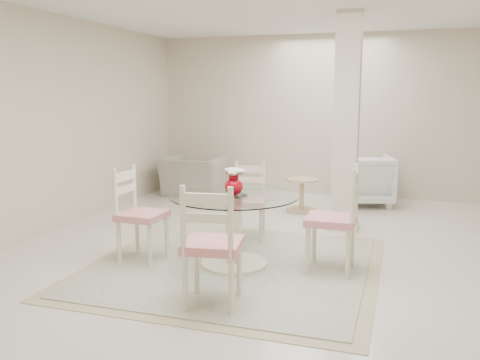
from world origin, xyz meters
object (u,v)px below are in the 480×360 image
(dining_chair_west, at_px, (136,207))
(dining_chair_south, at_px, (211,237))
(dining_table, at_px, (234,231))
(dining_chair_north, at_px, (249,195))
(dining_chair_east, at_px, (339,212))
(armchair_white, at_px, (364,180))
(red_vase, at_px, (234,181))
(side_table, at_px, (302,196))
(column, at_px, (346,123))
(recliner_taupe, at_px, (194,176))

(dining_chair_west, distance_m, dining_chair_south, 1.45)
(dining_table, height_order, dining_chair_north, dining_chair_north)
(dining_chair_east, relative_size, dining_chair_north, 1.15)
(armchair_white, bearing_deg, dining_chair_east, 75.15)
(red_vase, distance_m, dining_chair_east, 1.05)
(dining_chair_south, xyz_separation_m, side_table, (0.03, 3.62, -0.37))
(dining_chair_east, bearing_deg, dining_chair_south, -37.78)
(dining_chair_east, relative_size, dining_chair_west, 1.07)
(column, relative_size, armchair_white, 3.16)
(dining_chair_north, bearing_deg, red_vase, -91.91)
(dining_table, bearing_deg, column, 64.04)
(column, relative_size, side_table, 5.55)
(dining_chair_west, relative_size, dining_chair_south, 0.96)
(red_vase, bearing_deg, dining_chair_west, -172.61)
(dining_chair_west, height_order, armchair_white, dining_chair_west)
(dining_table, relative_size, armchair_white, 1.48)
(red_vase, bearing_deg, column, 64.16)
(dining_chair_south, xyz_separation_m, armchair_white, (0.86, 4.40, -0.21))
(recliner_taupe, bearing_deg, red_vase, 119.02)
(red_vase, height_order, armchair_white, red_vase)
(red_vase, distance_m, side_table, 2.70)
(side_table, bearing_deg, armchair_white, 43.33)
(dining_table, distance_m, recliner_taupe, 3.73)
(red_vase, height_order, dining_chair_east, dining_chair_east)
(column, bearing_deg, red_vase, -115.84)
(dining_chair_west, height_order, side_table, dining_chair_west)
(dining_chair_south, relative_size, side_table, 2.33)
(dining_chair_north, height_order, armchair_white, dining_chair_north)
(dining_chair_north, xyz_separation_m, dining_chair_west, (-0.86, -1.14, 0.04))
(column, xyz_separation_m, armchair_white, (0.13, 1.59, -0.96))
(dining_table, relative_size, dining_chair_east, 1.10)
(column, height_order, dining_chair_east, column)
(dining_chair_east, height_order, side_table, dining_chair_east)
(side_table, bearing_deg, dining_chair_west, -113.44)
(dining_chair_west, bearing_deg, dining_table, -80.90)
(dining_chair_north, bearing_deg, armchair_white, 53.78)
(dining_table, relative_size, recliner_taupe, 1.25)
(dining_chair_south, bearing_deg, side_table, -98.82)
(recliner_taupe, bearing_deg, side_table, 161.84)
(dining_chair_east, xyz_separation_m, dining_chair_south, (-0.87, -1.15, -0.01))
(armchair_white, bearing_deg, dining_chair_west, 45.20)
(dining_chair_west, bearing_deg, armchair_white, -28.21)
(side_table, bearing_deg, column, -49.16)
(column, height_order, dining_chair_north, column)
(dining_chair_west, xyz_separation_m, armchair_white, (2.02, 3.52, -0.18))
(dining_chair_south, bearing_deg, recliner_taupe, -73.61)
(dining_table, bearing_deg, dining_chair_south, -81.78)
(dining_table, distance_m, dining_chair_south, 1.05)
(column, distance_m, red_vase, 2.06)
(dining_chair_west, distance_m, side_table, 3.01)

